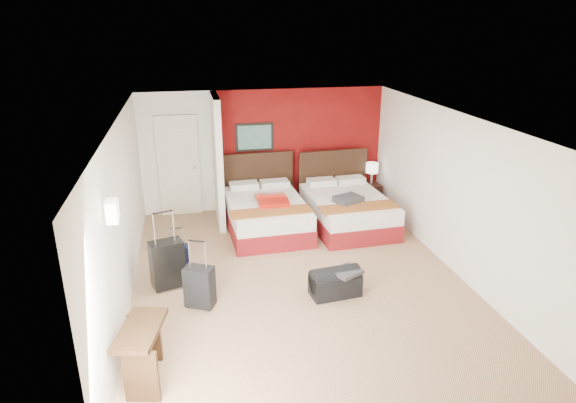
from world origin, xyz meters
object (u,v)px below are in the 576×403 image
object	(u,v)px
suitcase_charcoal	(200,288)
suitcase_navy	(178,262)
nightstand	(370,195)
desk	(143,354)
bed_right	(348,211)
suitcase_black	(167,266)
red_suitcase_open	(272,200)
bed_left	(266,216)
duffel_bag	(335,284)
table_lamp	(372,174)

from	to	relation	value
suitcase_charcoal	suitcase_navy	world-z (taller)	suitcase_charcoal
nightstand	desk	xyz separation A→B (m)	(-4.41, -4.67, 0.08)
bed_right	suitcase_black	bearing A→B (deg)	-155.98
nightstand	red_suitcase_open	bearing A→B (deg)	-163.65
red_suitcase_open	desk	xyz separation A→B (m)	(-2.11, -3.76, -0.31)
bed_right	desk	xyz separation A→B (m)	(-3.60, -3.77, 0.04)
bed_left	bed_right	bearing A→B (deg)	-5.57
nightstand	duffel_bag	bearing A→B (deg)	-123.41
bed_left	suitcase_charcoal	xyz separation A→B (m)	(-1.34, -2.46, -0.01)
suitcase_black	suitcase_navy	xyz separation A→B (m)	(0.15, 0.33, -0.12)
nightstand	suitcase_charcoal	bearing A→B (deg)	-144.07
suitcase_navy	red_suitcase_open	bearing A→B (deg)	40.85
bed_right	nightstand	size ratio (longest dim) A/B	3.94
suitcase_charcoal	duffel_bag	xyz separation A→B (m)	(1.95, -0.08, -0.11)
suitcase_charcoal	suitcase_navy	bearing A→B (deg)	133.05
bed_right	suitcase_navy	size ratio (longest dim) A/B	4.23
suitcase_navy	duffel_bag	distance (m)	2.48
bed_left	red_suitcase_open	world-z (taller)	red_suitcase_open
bed_left	suitcase_black	bearing A→B (deg)	-136.82
bed_right	bed_left	bearing A→B (deg)	173.70
red_suitcase_open	table_lamp	distance (m)	2.47
suitcase_navy	desk	size ratio (longest dim) A/B	0.58
bed_right	duffel_bag	bearing A→B (deg)	-114.85
duffel_bag	suitcase_navy	bearing A→B (deg)	148.62
bed_left	desk	distance (m)	4.35
suitcase_black	desk	distance (m)	2.06
bed_left	nightstand	bearing A→B (deg)	16.43
bed_right	duffel_bag	distance (m)	2.64
bed_right	table_lamp	bearing A→B (deg)	45.17
red_suitcase_open	suitcase_navy	distance (m)	2.25
bed_right	desk	size ratio (longest dim) A/B	2.47
suitcase_navy	desk	bearing A→B (deg)	-96.68
table_lamp	suitcase_black	world-z (taller)	table_lamp
nightstand	suitcase_black	xyz separation A→B (m)	(-4.18, -2.62, 0.10)
bed_right	suitcase_black	xyz separation A→B (m)	(-3.37, -1.72, 0.05)
table_lamp	duffel_bag	bearing A→B (deg)	-118.17
bed_right	suitcase_navy	world-z (taller)	bed_right
red_suitcase_open	suitcase_black	xyz separation A→B (m)	(-1.88, -1.71, -0.30)
desk	suitcase_black	bearing A→B (deg)	97.02
suitcase_charcoal	desk	size ratio (longest dim) A/B	0.71
suitcase_black	duffel_bag	size ratio (longest dim) A/B	1.00
suitcase_navy	desk	xyz separation A→B (m)	(-0.38, -2.38, 0.10)
nightstand	suitcase_black	size ratio (longest dim) A/B	0.72
bed_left	red_suitcase_open	distance (m)	0.38
red_suitcase_open	duffel_bag	size ratio (longest dim) A/B	1.07
bed_right	red_suitcase_open	bearing A→B (deg)	177.32
bed_left	suitcase_black	size ratio (longest dim) A/B	2.84
bed_left	suitcase_navy	distance (m)	2.21
duffel_bag	desk	bearing A→B (deg)	-159.29
suitcase_black	suitcase_navy	world-z (taller)	suitcase_black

